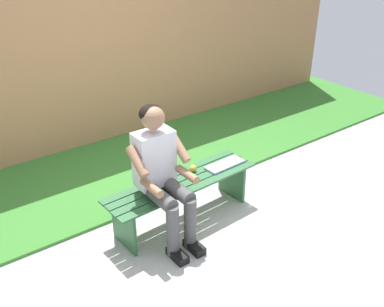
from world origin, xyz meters
name	(u,v)px	position (x,y,z in m)	size (l,w,h in m)	color
grass_strip	(120,165)	(0.00, -1.28, 0.01)	(9.00, 1.86, 0.03)	#387A2D
brick_wall	(38,62)	(0.50, -2.11, 1.15)	(9.50, 0.24, 2.30)	#B27A51
bench_near	(182,190)	(0.00, 0.00, 0.32)	(1.54, 0.47, 0.42)	#2D6038
person_seated	(162,171)	(0.28, 0.10, 0.67)	(0.50, 0.69, 1.23)	silver
apple	(193,168)	(-0.18, -0.08, 0.46)	(0.07, 0.07, 0.07)	gold
book_open	(225,165)	(-0.50, 0.01, 0.43)	(0.42, 0.18, 0.02)	white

